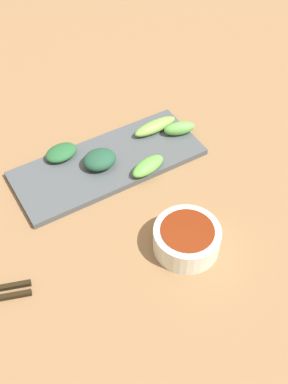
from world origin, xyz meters
name	(u,v)px	position (x,y,z in m)	size (l,w,h in m)	color
tabletop	(125,191)	(0.00, 0.00, 0.01)	(2.10, 2.10, 0.02)	olive
sauce_bowl	(187,238)	(-0.17, -0.02, 0.04)	(0.11, 0.11, 0.05)	silver
serving_plate	(108,163)	(0.07, 0.00, 0.03)	(0.15, 0.36, 0.01)	#474D50
broccoli_leafy_0	(100,160)	(0.06, 0.02, 0.05)	(0.05, 0.06, 0.03)	#1F4B34
broccoli_stalk_1	(155,126)	(0.09, -0.12, 0.04)	(0.03, 0.10, 0.02)	#78AD47
broccoli_stalk_2	(148,166)	(0.01, -0.05, 0.04)	(0.03, 0.07, 0.02)	#5BAD41
broccoli_leafy_3	(61,153)	(0.12, 0.07, 0.04)	(0.05, 0.06, 0.02)	#245C30
broccoli_stalk_4	(179,128)	(0.06, -0.16, 0.05)	(0.03, 0.06, 0.03)	#5CA245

